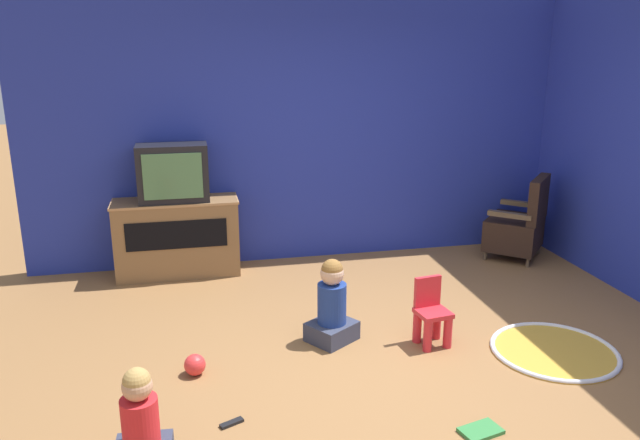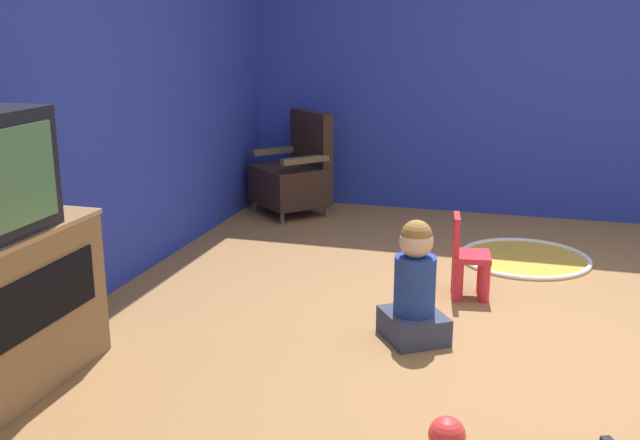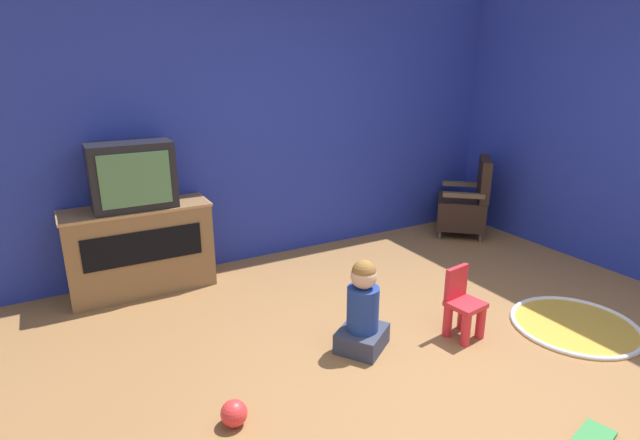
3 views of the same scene
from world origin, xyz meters
TOP-DOWN VIEW (x-y plane):
  - ground_plane at (0.00, 0.00)m, footprint 30.00×30.00m
  - wall_back at (-0.18, 2.54)m, footprint 5.64×0.12m
  - tv_cabinet at (-1.52, 2.24)m, footprint 1.21×0.44m
  - television at (-1.52, 2.21)m, footprint 0.66×0.34m
  - black_armchair at (2.04, 1.98)m, footprint 0.79×0.80m
  - yellow_kid_chair at (0.38, 0.30)m, footprint 0.27×0.26m
  - play_mat at (1.24, -0.03)m, footprint 0.94×0.94m
  - child_watching_left at (-1.71, -0.74)m, footprint 0.32×0.29m
  - child_watching_center at (-0.35, 0.52)m, footprint 0.45×0.44m
  - toy_ball at (-1.41, 0.21)m, footprint 0.15×0.15m
  - book at (0.25, -0.84)m, footprint 0.28×0.21m
  - remote_control at (-1.20, -0.44)m, footprint 0.15×0.10m

SIDE VIEW (x-z plane):
  - ground_plane at x=0.00m, z-range 0.00..0.00m
  - play_mat at x=1.24m, z-range -0.01..0.03m
  - remote_control at x=-1.20m, z-range 0.00..0.02m
  - book at x=0.25m, z-range 0.00..0.02m
  - toy_ball at x=-1.41m, z-range 0.00..0.15m
  - yellow_kid_chair at x=0.38m, z-range -0.04..0.48m
  - child_watching_left at x=-1.71m, z-range -0.04..0.56m
  - child_watching_center at x=-0.35m, z-range -0.05..0.62m
  - black_armchair at x=2.04m, z-range -0.10..0.80m
  - tv_cabinet at x=-1.52m, z-range 0.01..0.78m
  - television at x=-1.52m, z-range 0.76..1.31m
  - wall_back at x=-0.18m, z-range 0.00..2.88m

